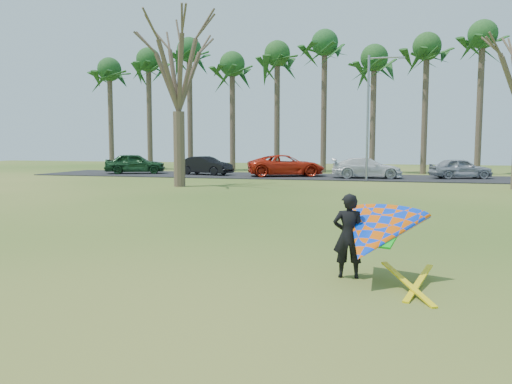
% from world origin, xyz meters
% --- Properties ---
extents(ground, '(100.00, 100.00, 0.00)m').
position_xyz_m(ground, '(0.00, 0.00, 0.00)').
color(ground, '#1C4D11').
rests_on(ground, ground).
extents(parking_strip, '(46.00, 7.00, 0.06)m').
position_xyz_m(parking_strip, '(0.00, 25.00, 0.03)').
color(parking_strip, black).
rests_on(parking_strip, ground).
extents(palm_0, '(4.84, 4.84, 10.84)m').
position_xyz_m(palm_0, '(-22.00, 31.00, 9.17)').
color(palm_0, '#4B3D2D').
rests_on(palm_0, ground).
extents(palm_1, '(4.84, 4.84, 11.54)m').
position_xyz_m(palm_1, '(-18.00, 31.00, 9.85)').
color(palm_1, '#473A2B').
rests_on(palm_1, ground).
extents(palm_2, '(4.84, 4.84, 12.24)m').
position_xyz_m(palm_2, '(-14.00, 31.00, 10.52)').
color(palm_2, '#4A3B2C').
rests_on(palm_2, ground).
extents(palm_3, '(4.84, 4.84, 10.84)m').
position_xyz_m(palm_3, '(-10.00, 31.00, 9.17)').
color(palm_3, brown).
rests_on(palm_3, ground).
extents(palm_4, '(4.84, 4.84, 11.54)m').
position_xyz_m(palm_4, '(-6.00, 31.00, 9.85)').
color(palm_4, '#463A2A').
rests_on(palm_4, ground).
extents(palm_5, '(4.84, 4.84, 12.24)m').
position_xyz_m(palm_5, '(-2.00, 31.00, 10.52)').
color(palm_5, brown).
rests_on(palm_5, ground).
extents(palm_6, '(4.84, 4.84, 10.84)m').
position_xyz_m(palm_6, '(2.00, 31.00, 9.17)').
color(palm_6, brown).
rests_on(palm_6, ground).
extents(palm_7, '(4.84, 4.84, 11.54)m').
position_xyz_m(palm_7, '(6.00, 31.00, 9.85)').
color(palm_7, brown).
rests_on(palm_7, ground).
extents(palm_8, '(4.84, 4.84, 12.24)m').
position_xyz_m(palm_8, '(10.00, 31.00, 10.52)').
color(palm_8, brown).
rests_on(palm_8, ground).
extents(bare_tree_left, '(6.60, 6.60, 9.70)m').
position_xyz_m(bare_tree_left, '(-8.00, 15.00, 6.92)').
color(bare_tree_left, brown).
rests_on(bare_tree_left, ground).
extents(streetlight, '(2.28, 0.18, 8.00)m').
position_xyz_m(streetlight, '(2.16, 22.00, 4.46)').
color(streetlight, gray).
rests_on(streetlight, ground).
extents(car_0, '(5.02, 3.55, 1.59)m').
position_xyz_m(car_0, '(-16.09, 24.68, 0.85)').
color(car_0, '#1A4120').
rests_on(car_0, parking_strip).
extents(car_1, '(4.45, 2.44, 1.39)m').
position_xyz_m(car_1, '(-10.12, 24.65, 0.75)').
color(car_1, black).
rests_on(car_1, parking_strip).
extents(car_2, '(6.12, 4.47, 1.55)m').
position_xyz_m(car_2, '(-3.86, 24.57, 0.83)').
color(car_2, red).
rests_on(car_2, parking_strip).
extents(car_3, '(5.01, 2.60, 1.39)m').
position_xyz_m(car_3, '(1.90, 24.09, 0.75)').
color(car_3, silver).
rests_on(car_3, parking_strip).
extents(car_4, '(4.32, 2.63, 1.37)m').
position_xyz_m(car_4, '(8.08, 25.38, 0.75)').
color(car_4, '#9397A0').
rests_on(car_4, parking_strip).
extents(kite_flyer, '(2.13, 2.39, 2.02)m').
position_xyz_m(kite_flyer, '(3.23, -2.29, 0.84)').
color(kite_flyer, black).
rests_on(kite_flyer, ground).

